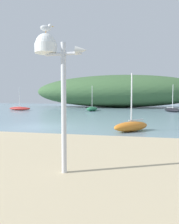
{
  "coord_description": "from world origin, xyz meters",
  "views": [
    {
      "loc": [
        6.49,
        -13.31,
        1.97
      ],
      "look_at": [
        2.84,
        3.0,
        0.88
      ],
      "focal_mm": 33.7,
      "sensor_mm": 36.0,
      "label": 1
    }
  ],
  "objects_px": {
    "seagull_on_radar": "(46,28)",
    "sailboat_far_left": "(131,126)",
    "sailboat_near_shore": "(92,109)",
    "sailboat_east_reach": "(172,110)",
    "mast_structure": "(51,58)",
    "sailboat_outer_mooring": "(20,108)"
  },
  "relations": [
    {
      "from": "mast_structure",
      "to": "sailboat_near_shore",
      "type": "distance_m",
      "value": 27.82
    },
    {
      "from": "seagull_on_radar",
      "to": "sailboat_far_left",
      "type": "relative_size",
      "value": 0.09
    },
    {
      "from": "sailboat_near_shore",
      "to": "sailboat_east_reach",
      "type": "relative_size",
      "value": 1.0
    },
    {
      "from": "sailboat_outer_mooring",
      "to": "sailboat_far_left",
      "type": "height_order",
      "value": "sailboat_outer_mooring"
    },
    {
      "from": "sailboat_outer_mooring",
      "to": "sailboat_far_left",
      "type": "relative_size",
      "value": 1.18
    },
    {
      "from": "sailboat_far_left",
      "to": "sailboat_east_reach",
      "type": "xyz_separation_m",
      "value": [
        5.35,
        19.44,
        -0.03
      ]
    },
    {
      "from": "sailboat_far_left",
      "to": "sailboat_near_shore",
      "type": "bearing_deg",
      "value": 108.51
    },
    {
      "from": "sailboat_east_reach",
      "to": "mast_structure",
      "type": "bearing_deg",
      "value": -104.34
    },
    {
      "from": "sailboat_near_shore",
      "to": "sailboat_outer_mooring",
      "type": "height_order",
      "value": "sailboat_near_shore"
    },
    {
      "from": "sailboat_near_shore",
      "to": "sailboat_far_left",
      "type": "xyz_separation_m",
      "value": [
        6.46,
        -19.3,
        -0.02
      ]
    },
    {
      "from": "seagull_on_radar",
      "to": "sailboat_near_shore",
      "type": "bearing_deg",
      "value": 99.73
    },
    {
      "from": "mast_structure",
      "to": "sailboat_east_reach",
      "type": "bearing_deg",
      "value": 75.66
    },
    {
      "from": "sailboat_far_left",
      "to": "sailboat_outer_mooring",
      "type": "bearing_deg",
      "value": 134.94
    },
    {
      "from": "seagull_on_radar",
      "to": "sailboat_far_left",
      "type": "distance_m",
      "value": 8.81
    },
    {
      "from": "sailboat_near_shore",
      "to": "sailboat_far_left",
      "type": "relative_size",
      "value": 1.14
    },
    {
      "from": "sailboat_outer_mooring",
      "to": "sailboat_east_reach",
      "type": "xyz_separation_m",
      "value": [
        23.82,
        0.93,
        -0.01
      ]
    },
    {
      "from": "sailboat_far_left",
      "to": "sailboat_east_reach",
      "type": "distance_m",
      "value": 20.16
    },
    {
      "from": "seagull_on_radar",
      "to": "sailboat_outer_mooring",
      "type": "bearing_deg",
      "value": 122.22
    },
    {
      "from": "mast_structure",
      "to": "seagull_on_radar",
      "type": "bearing_deg",
      "value": 175.12
    },
    {
      "from": "seagull_on_radar",
      "to": "sailboat_east_reach",
      "type": "relative_size",
      "value": 0.08
    },
    {
      "from": "sailboat_near_shore",
      "to": "sailboat_far_left",
      "type": "distance_m",
      "value": 20.35
    },
    {
      "from": "seagull_on_radar",
      "to": "sailboat_near_shore",
      "type": "xyz_separation_m",
      "value": [
        -4.68,
        27.28,
        -3.26
      ]
    }
  ]
}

